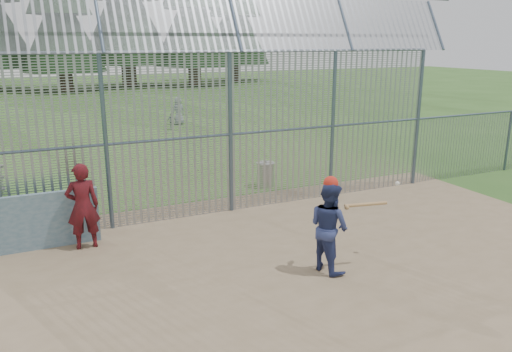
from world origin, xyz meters
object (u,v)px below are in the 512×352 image
dugout_wall (36,222)px  onlooker (83,206)px  trash_can (265,174)px  batter (329,227)px

dugout_wall → onlooker: bearing=-19.6°
trash_can → batter: bearing=-104.1°
batter → trash_can: 5.81m
batter → onlooker: size_ratio=0.95×
dugout_wall → batter: (4.96, -3.37, 0.26)m
batter → onlooker: 5.07m
batter → trash_can: bearing=-24.9°
onlooker → trash_can: (5.46, 2.57, -0.55)m
batter → onlooker: (-4.05, 3.04, 0.05)m
dugout_wall → batter: size_ratio=1.45×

